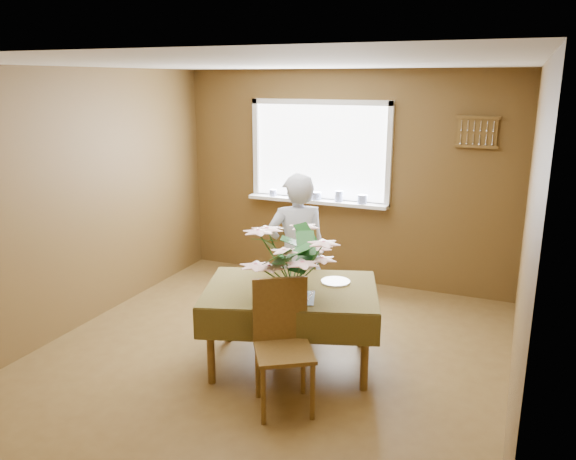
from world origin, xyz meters
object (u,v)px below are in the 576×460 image
at_px(seated_woman, 297,254).
at_px(dining_table, 291,297).
at_px(chair_far, 295,272).
at_px(flower_bouquet, 292,257).
at_px(chair_near, 282,339).

bearing_deg(seated_woman, dining_table, 76.06).
bearing_deg(chair_far, dining_table, 96.01).
bearing_deg(chair_far, flower_bouquet, 97.28).
distance_m(chair_near, flower_bouquet, 0.63).
relative_size(chair_far, chair_near, 1.07).
bearing_deg(flower_bouquet, seated_woman, 109.84).
bearing_deg(flower_bouquet, chair_far, 111.08).
xyz_separation_m(chair_near, seated_woman, (-0.38, 1.21, 0.26)).
relative_size(dining_table, flower_bouquet, 2.64).
bearing_deg(dining_table, chair_near, -91.29).
xyz_separation_m(dining_table, seated_woman, (-0.20, 0.63, 0.17)).
bearing_deg(chair_near, dining_table, 74.30).
height_order(dining_table, flower_bouquet, flower_bouquet).
height_order(chair_near, flower_bouquet, flower_bouquet).
height_order(dining_table, chair_near, chair_near).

